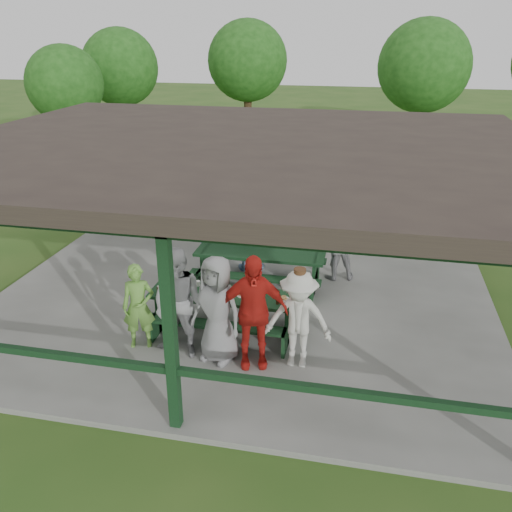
% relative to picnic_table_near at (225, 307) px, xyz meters
% --- Properties ---
extents(ground, '(90.00, 90.00, 0.00)m').
position_rel_picnic_table_near_xyz_m(ground, '(-0.01, 1.20, -0.58)').
color(ground, '#2A4E18').
rests_on(ground, ground).
extents(concrete_slab, '(10.00, 8.00, 0.10)m').
position_rel_picnic_table_near_xyz_m(concrete_slab, '(-0.01, 1.20, -0.53)').
color(concrete_slab, slate).
rests_on(concrete_slab, ground).
extents(pavilion_structure, '(10.60, 8.60, 3.24)m').
position_rel_picnic_table_near_xyz_m(pavilion_structure, '(-0.01, 1.20, 2.59)').
color(pavilion_structure, black).
rests_on(pavilion_structure, concrete_slab).
extents(picnic_table_near, '(2.70, 1.39, 0.75)m').
position_rel_picnic_table_near_xyz_m(picnic_table_near, '(0.00, 0.00, 0.00)').
color(picnic_table_near, black).
rests_on(picnic_table_near, concrete_slab).
extents(picnic_table_far, '(2.72, 1.39, 0.75)m').
position_rel_picnic_table_near_xyz_m(picnic_table_far, '(0.22, 2.00, 0.00)').
color(picnic_table_far, black).
rests_on(picnic_table_far, concrete_slab).
extents(table_setting, '(2.37, 0.45, 0.10)m').
position_rel_picnic_table_near_xyz_m(table_setting, '(0.04, 0.02, 0.30)').
color(table_setting, white).
rests_on(table_setting, picnic_table_near).
extents(contestant_green, '(0.64, 0.52, 1.51)m').
position_rel_picnic_table_near_xyz_m(contestant_green, '(-1.30, -0.77, 0.28)').
color(contestant_green, '#66A33D').
rests_on(contestant_green, concrete_slab).
extents(contestant_grey_left, '(1.09, 0.94, 1.91)m').
position_rel_picnic_table_near_xyz_m(contestant_grey_left, '(-0.54, -0.89, 0.48)').
color(contestant_grey_left, gray).
rests_on(contestant_grey_left, concrete_slab).
extents(contestant_grey_mid, '(1.03, 0.83, 1.83)m').
position_rel_picnic_table_near_xyz_m(contestant_grey_mid, '(0.11, -0.89, 0.44)').
color(contestant_grey_mid, gray).
rests_on(contestant_grey_mid, concrete_slab).
extents(contestant_red, '(1.21, 0.74, 1.93)m').
position_rel_picnic_table_near_xyz_m(contestant_red, '(0.70, -0.92, 0.49)').
color(contestant_red, red).
rests_on(contestant_red, concrete_slab).
extents(contestant_white_fedora, '(1.08, 0.63, 1.72)m').
position_rel_picnic_table_near_xyz_m(contestant_white_fedora, '(1.42, -0.79, 0.36)').
color(contestant_white_fedora, silver).
rests_on(contestant_white_fedora, concrete_slab).
extents(spectator_lblue, '(1.59, 0.83, 1.63)m').
position_rel_picnic_table_near_xyz_m(spectator_lblue, '(-0.14, 2.80, 0.34)').
color(spectator_lblue, '#88ADD3').
rests_on(spectator_lblue, concrete_slab).
extents(spectator_blue, '(0.77, 0.65, 1.78)m').
position_rel_picnic_table_near_xyz_m(spectator_blue, '(-1.33, 3.44, 0.41)').
color(spectator_blue, '#446EB2').
rests_on(spectator_blue, concrete_slab).
extents(spectator_grey, '(0.96, 0.84, 1.67)m').
position_rel_picnic_table_near_xyz_m(spectator_grey, '(1.78, 2.71, 0.36)').
color(spectator_grey, gray).
rests_on(spectator_grey, concrete_slab).
extents(pickup_truck, '(5.58, 2.90, 1.50)m').
position_rel_picnic_table_near_xyz_m(pickup_truck, '(2.19, 8.57, 0.17)').
color(pickup_truck, silver).
rests_on(pickup_truck, ground).
extents(farm_trailer, '(4.28, 2.73, 1.50)m').
position_rel_picnic_table_near_xyz_m(farm_trailer, '(-3.43, 8.68, 0.17)').
color(farm_trailer, navy).
rests_on(farm_trailer, ground).
extents(tree_far_left, '(3.37, 3.37, 5.26)m').
position_rel_picnic_table_near_xyz_m(tree_far_left, '(-8.86, 15.24, 2.98)').
color(tree_far_left, black).
rests_on(tree_far_left, ground).
extents(tree_left, '(3.59, 3.59, 5.61)m').
position_rel_picnic_table_near_xyz_m(tree_left, '(-3.45, 17.00, 3.22)').
color(tree_left, black).
rests_on(tree_left, ground).
extents(tree_mid, '(3.59, 3.59, 5.61)m').
position_rel_picnic_table_near_xyz_m(tree_mid, '(4.10, 14.96, 3.22)').
color(tree_mid, black).
rests_on(tree_mid, ground).
extents(tree_edge_left, '(2.98, 2.98, 4.66)m').
position_rel_picnic_table_near_xyz_m(tree_edge_left, '(-9.60, 11.77, 2.57)').
color(tree_edge_left, black).
rests_on(tree_edge_left, ground).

